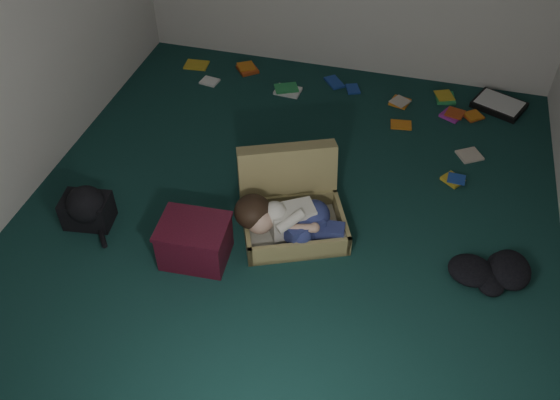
% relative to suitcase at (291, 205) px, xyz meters
% --- Properties ---
extents(floor, '(4.50, 4.50, 0.00)m').
position_rel_suitcase_xyz_m(floor, '(-0.04, -0.01, -0.16)').
color(floor, '#123531').
rests_on(floor, ground).
extents(suitcase, '(0.95, 0.94, 0.54)m').
position_rel_suitcase_xyz_m(suitcase, '(0.00, 0.00, 0.00)').
color(suitcase, '#9F9057').
rests_on(suitcase, floor).
extents(person, '(0.81, 0.43, 0.33)m').
position_rel_suitcase_xyz_m(person, '(0.03, -0.19, 0.04)').
color(person, silver).
rests_on(person, suitcase).
extents(maroon_bin, '(0.49, 0.40, 0.32)m').
position_rel_suitcase_xyz_m(maroon_bin, '(-0.55, -0.52, 0.00)').
color(maroon_bin, '#460E1D').
rests_on(maroon_bin, floor).
extents(backpack, '(0.47, 0.40, 0.26)m').
position_rel_suitcase_xyz_m(backpack, '(-1.45, -0.41, -0.03)').
color(backpack, black).
rests_on(backpack, floor).
extents(clothing_pile, '(0.50, 0.45, 0.13)m').
position_rel_suitcase_xyz_m(clothing_pile, '(1.46, -0.19, -0.10)').
color(clothing_pile, black).
rests_on(clothing_pile, floor).
extents(paper_tray, '(0.53, 0.48, 0.06)m').
position_rel_suitcase_xyz_m(paper_tray, '(1.50, 1.93, -0.13)').
color(paper_tray, black).
rests_on(paper_tray, floor).
extents(book_scatter, '(2.98, 1.41, 0.02)m').
position_rel_suitcase_xyz_m(book_scatter, '(0.23, 1.64, -0.15)').
color(book_scatter, gold).
rests_on(book_scatter, floor).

